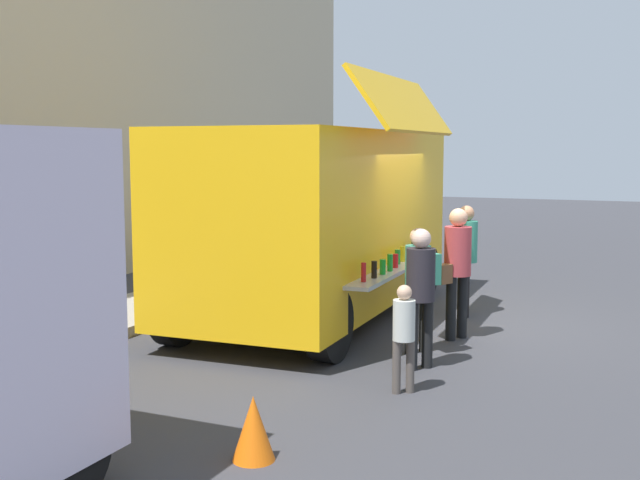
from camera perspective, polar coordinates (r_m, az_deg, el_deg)
ground_plane at (r=11.81m, az=8.86°, el=-6.03°), size 60.00×60.00×0.00m
food_truck_main at (r=11.88m, az=-0.08°, el=1.73°), size 6.09×3.26×3.58m
traffic_cone_orange at (r=6.70m, az=-4.86°, el=-13.48°), size 0.36×0.36×0.55m
trash_bin at (r=16.61m, az=-1.68°, el=-0.72°), size 0.60×0.60×0.88m
customer_front_ordering at (r=10.71m, az=9.92°, el=-1.60°), size 0.57×0.42×1.78m
customer_mid_with_backpack at (r=9.90m, az=7.24°, el=-2.71°), size 0.48×0.50×1.59m
customer_rear_waiting at (r=9.21m, az=7.33°, el=-3.32°), size 0.34×0.34×1.66m
customer_extra_browsing at (r=12.24m, az=10.56°, el=-0.75°), size 0.35×0.35×1.71m
child_near_queue at (r=8.34m, az=6.12°, el=-6.44°), size 0.24×0.24×1.16m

